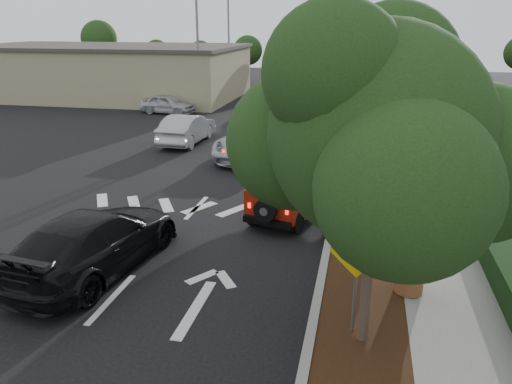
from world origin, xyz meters
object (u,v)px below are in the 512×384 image
(silver_suv_ahead, at_px, (256,139))
(red_jeep, at_px, (292,188))
(black_suv_oncoming, at_px, (95,241))
(speed_hump_sign, at_px, (357,266))

(silver_suv_ahead, bearing_deg, red_jeep, -64.63)
(red_jeep, bearing_deg, black_suv_oncoming, -117.56)
(red_jeep, bearing_deg, silver_suv_ahead, 125.46)
(red_jeep, relative_size, black_suv_oncoming, 0.70)
(silver_suv_ahead, bearing_deg, black_suv_oncoming, -93.13)
(silver_suv_ahead, height_order, speed_hump_sign, speed_hump_sign)
(red_jeep, xyz_separation_m, black_suv_oncoming, (-4.27, -4.77, -0.15))
(speed_hump_sign, bearing_deg, red_jeep, 108.04)
(black_suv_oncoming, relative_size, speed_hump_sign, 2.38)
(silver_suv_ahead, height_order, black_suv_oncoming, silver_suv_ahead)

